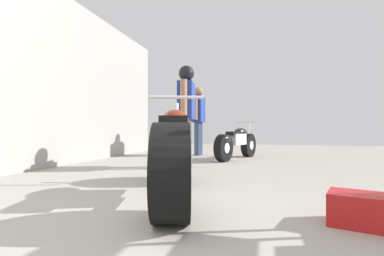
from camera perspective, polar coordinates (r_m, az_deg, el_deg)
ground_plane at (r=4.26m, az=3.30°, el=-8.77°), size 16.05×16.05×0.00m
garage_partition_left at (r=5.45m, az=-25.23°, el=8.98°), size 0.08×7.36×3.01m
motorcycle_maroon_cruiser at (r=2.62m, az=-3.60°, el=-4.72°), size 0.94×2.17×1.03m
motorcycle_black_naked at (r=6.03m, az=8.93°, el=-2.95°), size 0.80×1.70×0.82m
mechanic_in_blue at (r=6.91m, az=1.31°, el=2.33°), size 0.26×0.67×1.67m
mechanic_with_helmet at (r=4.67m, az=-1.15°, el=4.41°), size 0.29×0.67×1.69m
red_toolbox at (r=2.18m, az=31.47°, el=-14.00°), size 0.48×0.39×0.21m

